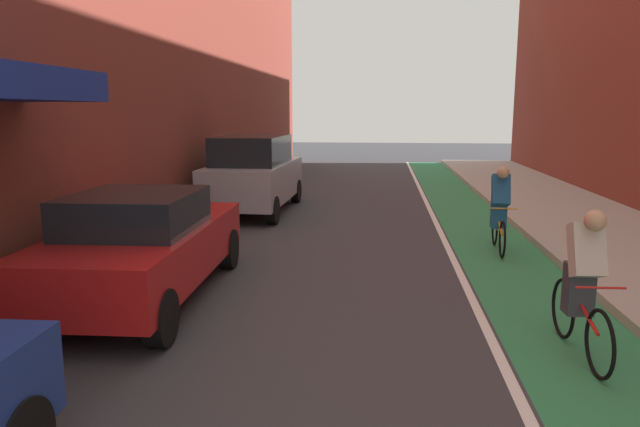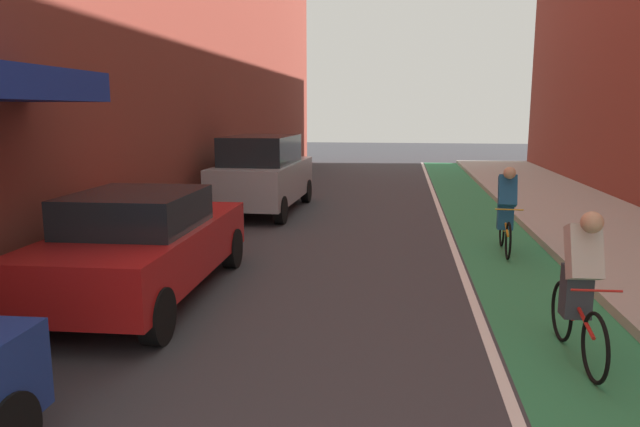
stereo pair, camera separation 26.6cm
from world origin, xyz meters
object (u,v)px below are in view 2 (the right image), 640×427
Objects in this scene: cyclist_mid at (580,285)px; cyclist_trailing at (506,207)px; parked_sedan_red at (144,243)px; parked_suv_silver at (263,173)px.

cyclist_mid reaches higher than cyclist_trailing.
cyclist_mid is 1.01× the size of cyclist_trailing.
cyclist_trailing is at bearing 32.26° from parked_sedan_red.
cyclist_mid reaches higher than parked_sedan_red.
cyclist_trailing reaches higher than parked_sedan_red.
cyclist_mid is 4.78m from cyclist_trailing.
cyclist_trailing is (5.48, -3.70, -0.17)m from parked_suv_silver.
parked_sedan_red is at bearing -89.98° from parked_suv_silver.
cyclist_mid is at bearing -90.70° from cyclist_trailing.
cyclist_mid is (5.42, -1.33, 0.03)m from parked_sedan_red.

